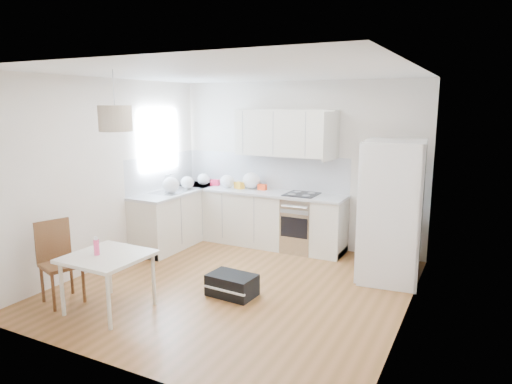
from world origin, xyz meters
TOP-DOWN VIEW (x-y plane):
  - floor at (0.00, 0.00)m, footprint 4.20×4.20m
  - ceiling at (0.00, 0.00)m, footprint 4.20×4.20m
  - wall_back at (0.00, 2.10)m, footprint 4.20×0.00m
  - wall_left at (-2.10, 0.00)m, footprint 0.00×4.20m
  - wall_right at (2.10, 0.00)m, footprint 0.00×4.20m
  - window_glassblock at (-2.09, 1.15)m, footprint 0.02×1.00m
  - cabinets_back at (-0.60, 1.80)m, footprint 3.00×0.60m
  - cabinets_left at (-1.80, 1.20)m, footprint 0.60×1.80m
  - counter_back at (-0.60, 1.80)m, footprint 3.02×0.64m
  - counter_left at (-1.80, 1.20)m, footprint 0.64×1.82m
  - backsplash_back at (-0.60, 2.09)m, footprint 3.00×0.01m
  - backsplash_left at (-2.09, 1.20)m, footprint 0.01×1.80m
  - upper_cabinets at (-0.15, 1.94)m, footprint 1.70×0.32m
  - range_oven at (0.20, 1.80)m, footprint 0.50×0.61m
  - sink at (-1.80, 1.15)m, footprint 0.50×0.80m
  - refrigerator at (1.72, 1.24)m, footprint 0.98×1.02m
  - dining_table at (-0.95, -1.24)m, footprint 0.85×0.85m
  - dining_chair at (-1.60, -1.34)m, footprint 0.52×0.52m
  - drink_bottle at (-1.06, -1.30)m, footprint 0.06×0.06m
  - gym_bag at (0.10, -0.26)m, footprint 0.60×0.41m
  - pendant_lamp at (-0.88, -1.07)m, footprint 0.45×0.45m
  - grocery_bag_a at (-1.67, 1.82)m, footprint 0.23×0.20m
  - grocery_bag_b at (-1.15, 1.77)m, footprint 0.25×0.21m
  - grocery_bag_c at (-0.75, 1.90)m, footprint 0.31×0.26m
  - grocery_bag_d at (-1.72, 1.41)m, footprint 0.23×0.20m
  - grocery_bag_e at (-1.75, 0.99)m, footprint 0.28×0.24m
  - snack_orange at (-0.53, 1.87)m, footprint 0.14×0.09m
  - snack_yellow at (-0.94, 1.80)m, footprint 0.19×0.15m
  - snack_red at (-1.47, 1.89)m, footprint 0.16×0.11m

SIDE VIEW (x-z plane):
  - floor at x=0.00m, z-range 0.00..0.00m
  - gym_bag at x=0.10m, z-range 0.00..0.27m
  - cabinets_back at x=-0.60m, z-range 0.00..0.88m
  - cabinets_left at x=-1.80m, z-range 0.00..0.88m
  - range_oven at x=0.20m, z-range 0.00..0.88m
  - dining_chair at x=-1.60m, z-range 0.00..0.98m
  - dining_table at x=-0.95m, z-range 0.26..0.92m
  - drink_bottle at x=-1.06m, z-range 0.66..0.87m
  - counter_back at x=-0.60m, z-range 0.88..0.92m
  - counter_left at x=-1.80m, z-range 0.88..0.92m
  - sink at x=-1.80m, z-range 0.84..0.99m
  - refrigerator at x=1.72m, z-range 0.00..1.87m
  - snack_orange at x=-0.53m, z-range 0.92..1.02m
  - snack_red at x=-1.47m, z-range 0.92..1.02m
  - snack_yellow at x=-0.94m, z-range 0.92..1.03m
  - grocery_bag_a at x=-1.67m, z-range 0.92..1.13m
  - grocery_bag_d at x=-1.72m, z-range 0.92..1.13m
  - grocery_bag_b at x=-1.15m, z-range 0.92..1.15m
  - grocery_bag_e at x=-1.75m, z-range 0.92..1.18m
  - grocery_bag_c at x=-0.75m, z-range 0.92..1.20m
  - backsplash_back at x=-0.60m, z-range 0.92..1.50m
  - backsplash_left at x=-2.09m, z-range 0.92..1.50m
  - wall_back at x=0.00m, z-range -0.75..3.45m
  - wall_left at x=-2.10m, z-range -0.75..3.45m
  - wall_right at x=2.10m, z-range -0.75..3.45m
  - window_glassblock at x=-2.09m, z-range 1.25..2.25m
  - upper_cabinets at x=-0.15m, z-range 1.50..2.25m
  - pendant_lamp at x=-0.88m, z-range 2.04..2.32m
  - ceiling at x=0.00m, z-range 2.70..2.70m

